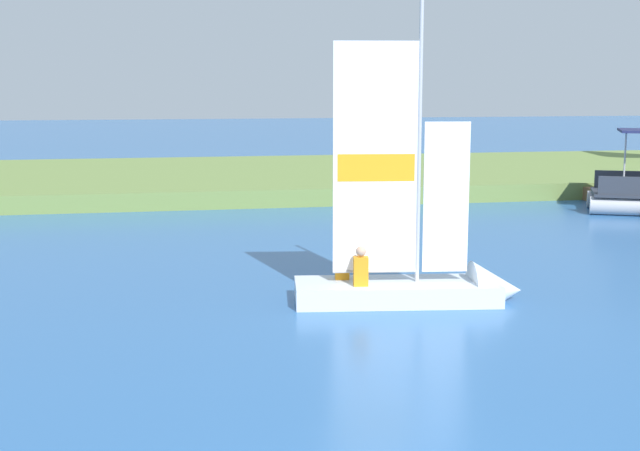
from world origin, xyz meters
TOP-DOWN VIEW (x-y plane):
  - shore_bank at (0.00, 30.42)m, footprint 80.00×14.23m
  - wooden_dock at (13.98, 20.74)m, footprint 1.65×6.13m
  - sailboat at (2.90, 9.76)m, footprint 4.65×1.85m

SIDE VIEW (x-z plane):
  - wooden_dock at x=13.98m, z-range 0.00..0.49m
  - shore_bank at x=0.00m, z-range 0.00..0.64m
  - sailboat at x=2.90m, z-range -2.71..3.59m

